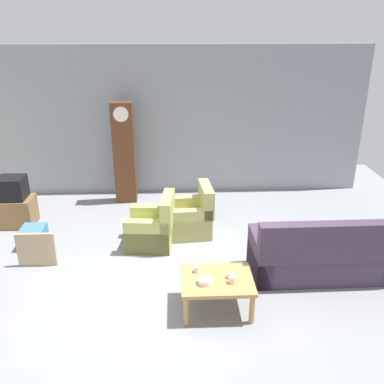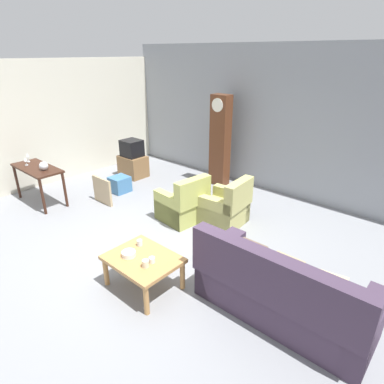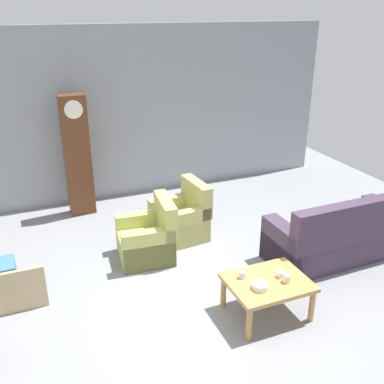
{
  "view_description": "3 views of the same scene",
  "coord_description": "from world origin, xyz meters",
  "views": [
    {
      "loc": [
        0.03,
        -5.43,
        3.65
      ],
      "look_at": [
        0.32,
        1.03,
        0.99
      ],
      "focal_mm": 39.33,
      "sensor_mm": 36.0,
      "label": 1
    },
    {
      "loc": [
        3.51,
        -3.04,
        3.02
      ],
      "look_at": [
        0.1,
        0.79,
        0.8
      ],
      "focal_mm": 30.54,
      "sensor_mm": 36.0,
      "label": 2
    },
    {
      "loc": [
        -1.94,
        -4.45,
        3.49
      ],
      "look_at": [
        0.36,
        1.13,
        0.92
      ],
      "focal_mm": 41.07,
      "sensor_mm": 36.0,
      "label": 3
    }
  ],
  "objects": [
    {
      "name": "tv_stand_cabinet",
      "position": [
        -2.99,
        1.95,
        0.27
      ],
      "size": [
        0.68,
        0.52,
        0.54
      ],
      "primitive_type": "cube",
      "color": "brown",
      "rests_on": "ground_plane"
    },
    {
      "name": "glass_dome_cloche",
      "position": [
        -2.91,
        -0.36,
        0.88
      ],
      "size": [
        0.18,
        0.18,
        0.18
      ],
      "primitive_type": "sphere",
      "color": "silver",
      "rests_on": "console_table_dark"
    },
    {
      "name": "grandfather_clock",
      "position": [
        -1.01,
        3.03,
        1.07
      ],
      "size": [
        0.44,
        0.3,
        2.14
      ],
      "color": "#562D19",
      "rests_on": "ground_plane"
    },
    {
      "name": "wine_glass_mid",
      "position": [
        -3.48,
        -0.47,
        0.91
      ],
      "size": [
        0.07,
        0.07,
        0.17
      ],
      "color": "silver",
      "rests_on": "console_table_dark"
    },
    {
      "name": "ground_plane",
      "position": [
        0.0,
        0.0,
        0.0
      ],
      "size": [
        10.4,
        10.4,
        0.0
      ],
      "primitive_type": "plane",
      "color": "gray"
    },
    {
      "name": "tv_crt",
      "position": [
        -2.99,
        1.95,
        0.75
      ],
      "size": [
        0.48,
        0.44,
        0.42
      ],
      "primitive_type": "cube",
      "color": "black",
      "rests_on": "tv_stand_cabinet"
    },
    {
      "name": "couch_floral",
      "position": [
        2.24,
        -0.02,
        0.36
      ],
      "size": [
        2.11,
        0.9,
        1.04
      ],
      "color": "#423347",
      "rests_on": "ground_plane"
    },
    {
      "name": "console_table_dark",
      "position": [
        -3.2,
        -0.38,
        0.68
      ],
      "size": [
        1.3,
        0.56,
        0.8
      ],
      "color": "#381E14",
      "rests_on": "ground_plane"
    },
    {
      "name": "armchair_olive_near",
      "position": [
        -0.36,
        1.06,
        0.31
      ],
      "size": [
        0.86,
        0.84,
        0.92
      ],
      "color": "tan",
      "rests_on": "ground_plane"
    },
    {
      "name": "cup_blue_rimmed",
      "position": [
        0.31,
        -0.57,
        0.52
      ],
      "size": [
        0.08,
        0.08,
        0.09
      ],
      "primitive_type": "cylinder",
      "color": "silver",
      "rests_on": "coffee_table_wood"
    },
    {
      "name": "cup_cream_tall",
      "position": [
        0.76,
        -0.85,
        0.52
      ],
      "size": [
        0.09,
        0.09,
        0.1
      ],
      "primitive_type": "cylinder",
      "color": "beige",
      "rests_on": "coffee_table_wood"
    },
    {
      "name": "cup_white_porcelain",
      "position": [
        0.75,
        -0.73,
        0.51
      ],
      "size": [
        0.08,
        0.08,
        0.07
      ],
      "primitive_type": "cylinder",
      "color": "white",
      "rests_on": "coffee_table_wood"
    },
    {
      "name": "storage_box_blue",
      "position": [
        -2.41,
        1.08,
        0.18
      ],
      "size": [
        0.4,
        0.4,
        0.36
      ],
      "primitive_type": "cube",
      "color": "teal",
      "rests_on": "ground_plane"
    },
    {
      "name": "coffee_table_wood",
      "position": [
        0.57,
        -0.74,
        0.4
      ],
      "size": [
        0.96,
        0.76,
        0.47
      ],
      "color": "#B27F47",
      "rests_on": "ground_plane"
    },
    {
      "name": "bowl_white_stacked",
      "position": [
        0.4,
        -0.84,
        0.51
      ],
      "size": [
        0.19,
        0.19,
        0.07
      ],
      "primitive_type": "cylinder",
      "color": "white",
      "rests_on": "coffee_table_wood"
    },
    {
      "name": "pegboard_wall_left",
      "position": [
        -4.2,
        0.4,
        1.44
      ],
      "size": [
        0.12,
        6.4,
        2.88
      ],
      "primitive_type": "cube",
      "color": "beige",
      "rests_on": "ground_plane"
    },
    {
      "name": "framed_picture_leaning",
      "position": [
        -2.17,
        0.46,
        0.29
      ],
      "size": [
        0.6,
        0.05,
        0.57
      ],
      "primitive_type": "cube",
      "color": "tan",
      "rests_on": "ground_plane"
    },
    {
      "name": "armchair_olive_far",
      "position": [
        0.32,
        1.47,
        0.31
      ],
      "size": [
        0.85,
        0.83,
        0.92
      ],
      "color": "tan",
      "rests_on": "ground_plane"
    },
    {
      "name": "garage_door_wall",
      "position": [
        0.0,
        3.6,
        1.6
      ],
      "size": [
        8.4,
        0.16,
        3.2
      ],
      "primitive_type": "cube",
      "color": "gray",
      "rests_on": "ground_plane"
    },
    {
      "name": "wine_glass_tall",
      "position": [
        -3.68,
        -0.34,
        0.93
      ],
      "size": [
        0.07,
        0.07,
        0.21
      ],
      "color": "silver",
      "rests_on": "console_table_dark"
    }
  ]
}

